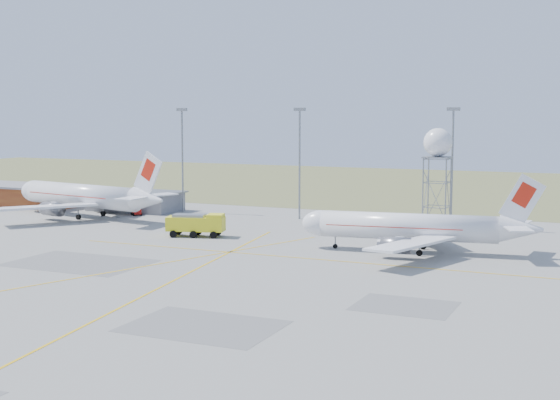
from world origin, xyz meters
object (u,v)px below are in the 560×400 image
at_px(airliner_far, 85,196).
at_px(radar_tower, 437,173).
at_px(airliner_main, 412,228).
at_px(baggage_tug, 136,212).
at_px(fire_truck, 197,226).

relative_size(airliner_far, radar_tower, 2.22).
relative_size(airliner_main, baggage_tug, 12.85).
relative_size(airliner_main, radar_tower, 1.97).
bearing_deg(fire_truck, baggage_tug, 128.01).
relative_size(airliner_main, fire_truck, 3.51).
bearing_deg(airliner_far, fire_truck, 170.69).
xyz_separation_m(airliner_far, radar_tower, (64.13, 10.16, 5.62)).
height_order(fire_truck, baggage_tug, fire_truck).
xyz_separation_m(airliner_far, fire_truck, (30.86, -11.45, -2.22)).
height_order(airliner_main, fire_truck, airliner_main).
distance_m(airliner_main, fire_truck, 34.76).
xyz_separation_m(airliner_main, airliner_far, (-65.57, 11.23, 0.45)).
height_order(airliner_far, fire_truck, airliner_far).
bearing_deg(baggage_tug, airliner_main, 23.10).
bearing_deg(radar_tower, baggage_tug, -175.91).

